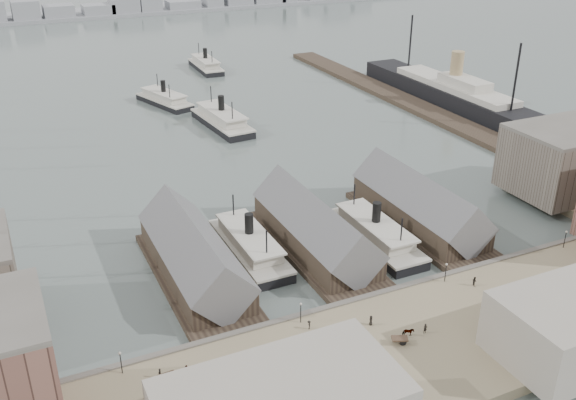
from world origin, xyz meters
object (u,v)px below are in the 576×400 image
ocean_steamer (454,94)px  horse_cart_left (180,374)px  horse_cart_right (539,317)px  horse_cart_center (405,335)px  ferry_docked_west (250,245)px

ocean_steamer → horse_cart_left: ocean_steamer is taller
horse_cart_left → horse_cart_right: 60.21m
horse_cart_left → horse_cart_center: horse_cart_left is taller
horse_cart_right → ocean_steamer: bearing=-13.7°
ocean_steamer → horse_cart_center: size_ratio=19.61×
horse_cart_left → horse_cart_right: size_ratio=0.98×
ferry_docked_west → horse_cart_right: size_ratio=5.69×
ferry_docked_west → ocean_steamer: size_ratio=0.29×
horse_cart_left → ocean_steamer: bearing=-56.5°
horse_cart_center → horse_cart_left: bearing=103.7°
ocean_steamer → horse_cart_center: (-93.58, -106.15, -1.31)m
ferry_docked_west → horse_cart_left: bearing=-126.6°
ferry_docked_west → horse_cart_left: (-24.37, -32.75, 0.53)m
ferry_docked_west → horse_cart_left: 40.83m
horse_cart_right → ferry_docked_west: bearing=56.3°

